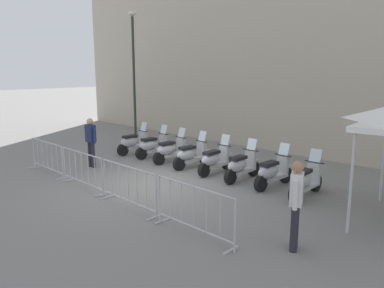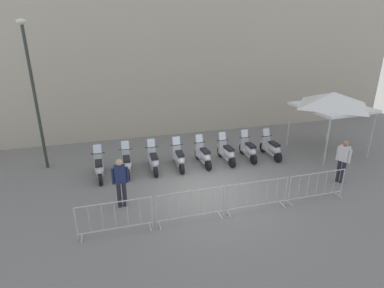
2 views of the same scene
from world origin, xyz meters
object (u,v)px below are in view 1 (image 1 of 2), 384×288
barrier_segment_3 (194,211)px  motorcycle_1 (153,146)px  motorcycle_3 (191,155)px  street_lamp (134,65)px  motorcycle_2 (170,150)px  motorcycle_0 (133,143)px  barrier_segment_0 (47,158)px  officer_near_row_end (91,140)px  motorcycle_4 (215,160)px  officer_mid_plaza (296,200)px  motorcycle_5 (241,166)px  motorcycle_6 (272,172)px  barrier_segment_1 (82,170)px  motorcycle_7 (305,181)px  barrier_segment_2 (128,187)px

barrier_segment_3 → motorcycle_1: bearing=142.5°
motorcycle_3 → street_lamp: street_lamp is taller
motorcycle_2 → motorcycle_0: bearing=177.0°
street_lamp → barrier_segment_0: bearing=-69.7°
motorcycle_2 → street_lamp: street_lamp is taller
barrier_segment_0 → officer_near_row_end: officer_near_row_end is taller
motorcycle_3 → officer_near_row_end: (-2.75, -2.15, 0.53)m
motorcycle_4 → officer_near_row_end: 4.40m
street_lamp → officer_mid_plaza: bearing=-27.4°
motorcycle_2 → barrier_segment_3: bearing=-42.5°
motorcycle_0 → motorcycle_5: 5.46m
street_lamp → motorcycle_4: bearing=-19.2°
motorcycle_0 → motorcycle_6: 6.54m
barrier_segment_1 → officer_mid_plaza: officer_mid_plaza is taller
motorcycle_7 → officer_mid_plaza: 3.22m
motorcycle_4 → motorcycle_0: bearing=175.9°
motorcycle_6 → barrier_segment_2: (-1.92, -3.76, 0.07)m
motorcycle_0 → street_lamp: bearing=136.7°
barrier_segment_2 → officer_mid_plaza: (4.10, 0.55, 0.45)m
motorcycle_0 → motorcycle_3: bearing=-4.0°
barrier_segment_2 → barrier_segment_1: bearing=175.1°
motorcycle_2 → motorcycle_5: bearing=-5.2°
barrier_segment_1 → street_lamp: (-4.37, 5.92, 3.07)m
barrier_segment_3 → officer_mid_plaza: officer_mid_plaza is taller
officer_near_row_end → motorcycle_5: bearing=21.8°
barrier_segment_0 → motorcycle_3: bearing=48.6°
barrier_segment_3 → officer_mid_plaza: (1.85, 0.75, 0.45)m
motorcycle_5 → street_lamp: street_lamp is taller
officer_near_row_end → officer_mid_plaza: bearing=-8.8°
barrier_segment_0 → motorcycle_5: bearing=32.5°
motorcycle_0 → street_lamp: street_lamp is taller
motorcycle_0 → motorcycle_3: 3.27m
barrier_segment_1 → officer_mid_plaza: size_ratio=1.25×
motorcycle_2 → officer_mid_plaza: bearing=-28.4°
motorcycle_4 → barrier_segment_1: (-2.00, -3.70, 0.07)m
motorcycle_4 → barrier_segment_2: bearing=-86.4°
motorcycle_1 → barrier_segment_0: bearing=-104.5°
barrier_segment_1 → barrier_segment_2: 2.26m
motorcycle_0 → barrier_segment_3: motorcycle_0 is taller
motorcycle_0 → barrier_segment_0: size_ratio=0.80×
motorcycle_6 → motorcycle_4: bearing=176.5°
barrier_segment_2 → barrier_segment_3: (2.25, -0.19, 0.00)m
motorcycle_5 → officer_near_row_end: size_ratio=1.00×
motorcycle_3 → barrier_segment_2: 4.19m
motorcycle_3 → officer_mid_plaza: size_ratio=1.00×
motorcycle_3 → barrier_segment_0: (-3.16, -3.59, 0.07)m
motorcycle_1 → barrier_segment_2: (3.51, -4.23, 0.07)m
motorcycle_3 → motorcycle_4: bearing=-4.4°
motorcycle_6 → officer_near_row_end: size_ratio=1.00×
motorcycle_7 → officer_near_row_end: officer_near_row_end is taller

